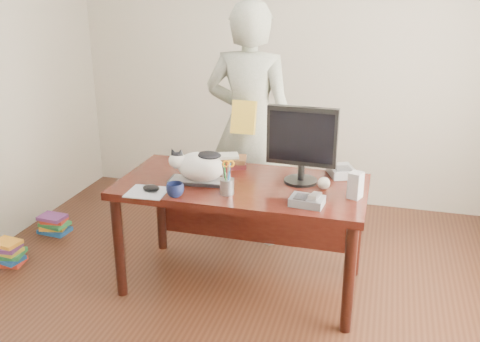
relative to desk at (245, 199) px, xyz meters
name	(u,v)px	position (x,y,z in m)	size (l,w,h in m)	color
room	(211,114)	(0.00, -0.68, 0.75)	(4.50, 4.50, 4.50)	black
desk	(245,199)	(0.00, 0.00, 0.00)	(1.60, 0.80, 0.75)	black
keyboard	(201,181)	(-0.26, -0.14, 0.16)	(0.43, 0.20, 0.02)	black
cat	(198,165)	(-0.27, -0.15, 0.27)	(0.40, 0.23, 0.23)	white
monitor	(302,141)	(0.36, 0.02, 0.43)	(0.45, 0.23, 0.51)	black
pen_cup	(227,185)	(-0.04, -0.28, 0.21)	(0.11, 0.11, 0.22)	gray
mousepad	(147,192)	(-0.52, -0.40, 0.15)	(0.25, 0.23, 0.01)	#B8BCC5
mouse	(151,188)	(-0.50, -0.38, 0.17)	(0.11, 0.08, 0.04)	black
coffee_mug	(175,190)	(-0.33, -0.41, 0.19)	(0.11, 0.11, 0.09)	#0D1335
phone	(308,200)	(0.47, -0.32, 0.18)	(0.21, 0.17, 0.09)	slate
speaker	(356,185)	(0.72, -0.13, 0.23)	(0.10, 0.10, 0.16)	#AEAEB0
baseball	(324,183)	(0.52, -0.04, 0.19)	(0.08, 0.08, 0.08)	#EFE8CF
book_stack	(230,161)	(-0.17, 0.21, 0.19)	(0.27, 0.23, 0.09)	#4A1317
calculator	(341,171)	(0.61, 0.24, 0.18)	(0.22, 0.25, 0.06)	slate
person	(250,126)	(-0.13, 0.62, 0.34)	(0.68, 0.45, 1.88)	beige
held_book	(244,117)	(-0.13, 0.45, 0.45)	(0.18, 0.11, 0.25)	gold
book_pile_a	(7,253)	(-1.75, -0.28, -0.51)	(0.27, 0.22, 0.18)	red
book_pile_b	(54,224)	(-1.72, 0.27, -0.53)	(0.26, 0.20, 0.15)	navy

